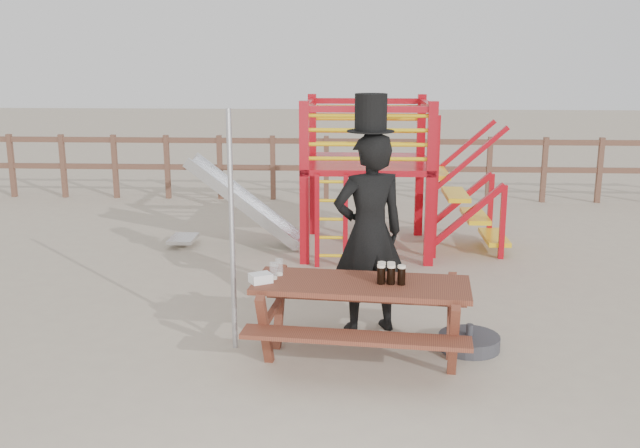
% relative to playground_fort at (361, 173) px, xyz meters
% --- Properties ---
extents(ground, '(60.00, 60.00, 0.00)m').
position_rel_playground_fort_xyz_m(ground, '(-0.12, -3.58, -1.07)').
color(ground, tan).
rests_on(ground, ground).
extents(back_fence, '(15.09, 0.09, 1.20)m').
position_rel_playground_fort_xyz_m(back_fence, '(-0.12, 3.42, -0.34)').
color(back_fence, brown).
rests_on(back_fence, ground).
extents(playground_fort, '(4.71, 1.84, 2.10)m').
position_rel_playground_fort_xyz_m(playground_fort, '(0.00, 0.00, 0.00)').
color(playground_fort, '#B10B17').
rests_on(playground_fort, ground).
extents(picnic_table, '(1.99, 1.47, 0.73)m').
position_rel_playground_fort_xyz_m(picnic_table, '(-0.01, -3.78, -0.61)').
color(picnic_table, brown).
rests_on(picnic_table, ground).
extents(man_with_hat, '(0.83, 0.69, 2.31)m').
position_rel_playground_fort_xyz_m(man_with_hat, '(0.06, -3.06, -0.04)').
color(man_with_hat, black).
rests_on(man_with_hat, ground).
extents(metal_pole, '(0.05, 0.05, 2.21)m').
position_rel_playground_fort_xyz_m(metal_pole, '(-1.17, -3.56, 0.03)').
color(metal_pole, '#B2B2B7').
rests_on(metal_pole, ground).
extents(parasol_base, '(0.57, 0.57, 0.24)m').
position_rel_playground_fort_xyz_m(parasol_base, '(1.00, -3.48, -1.01)').
color(parasol_base, '#343439').
rests_on(parasol_base, ground).
extents(paper_bag, '(0.23, 0.21, 0.08)m').
position_rel_playground_fort_xyz_m(paper_bag, '(-0.88, -3.83, -0.31)').
color(paper_bag, white).
rests_on(paper_bag, picnic_table).
extents(stout_pints, '(0.25, 0.17, 0.17)m').
position_rel_playground_fort_xyz_m(stout_pints, '(0.23, -3.78, -0.26)').
color(stout_pints, black).
rests_on(stout_pints, picnic_table).
extents(empty_glasses, '(0.11, 0.18, 0.15)m').
position_rel_playground_fort_xyz_m(empty_glasses, '(-0.76, -3.67, -0.28)').
color(empty_glasses, silver).
rests_on(empty_glasses, picnic_table).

